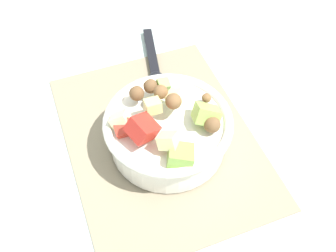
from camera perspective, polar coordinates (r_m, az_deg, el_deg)
ground_plane at (r=0.69m, az=-1.18°, el=-1.91°), size 2.40×2.40×0.00m
placemat at (r=0.68m, az=-1.19°, el=-1.76°), size 0.41×0.31×0.01m
salad_bowl at (r=0.64m, az=-0.01°, el=-0.48°), size 0.21×0.21×0.11m
serving_spoon at (r=0.78m, az=-1.95°, el=8.17°), size 0.19×0.07×0.01m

